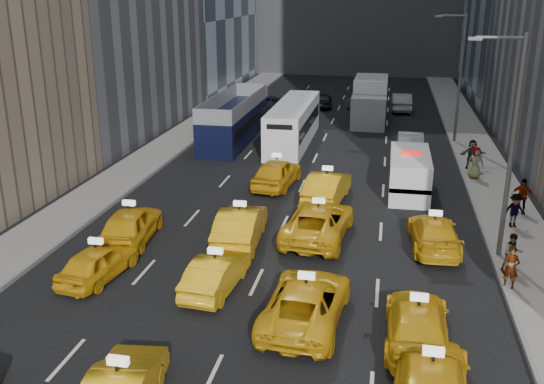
{
  "coord_description": "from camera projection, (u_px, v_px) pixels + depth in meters",
  "views": [
    {
      "loc": [
        4.47,
        -12.09,
        10.48
      ],
      "look_at": [
        -0.32,
        12.75,
        2.0
      ],
      "focal_mm": 40.0,
      "sensor_mm": 36.0,
      "label": 1
    }
  ],
  "objects": [
    {
      "name": "city_bus",
      "position": [
        293.0,
        123.0,
        42.99
      ],
      "size": [
        3.62,
        11.42,
        2.9
      ],
      "rotation": [
        0.0,
        0.0,
        0.12
      ],
      "color": "white",
      "rests_on": "ground"
    },
    {
      "name": "pedestrian_1",
      "position": [
        513.0,
        253.0,
        23.12
      ],
      "size": [
        0.8,
        0.52,
        1.55
      ],
      "primitive_type": "imported",
      "rotation": [
        0.0,
        0.0,
        0.15
      ],
      "color": "gray",
      "rests_on": "sidewalk_east"
    },
    {
      "name": "sidewalk_west",
      "position": [
        158.0,
        153.0,
        40.53
      ],
      "size": [
        3.0,
        90.0,
        0.15
      ],
      "primitive_type": "cube",
      "color": "gray",
      "rests_on": "ground"
    },
    {
      "name": "pedestrian_4",
      "position": [
        475.0,
        162.0,
        34.66
      ],
      "size": [
        0.95,
        0.6,
        1.84
      ],
      "primitive_type": "imported",
      "rotation": [
        0.0,
        0.0,
        0.12
      ],
      "color": "gray",
      "rests_on": "sidewalk_east"
    },
    {
      "name": "sidewalk_east",
      "position": [
        485.0,
        170.0,
        36.76
      ],
      "size": [
        3.0,
        90.0,
        0.15
      ],
      "primitive_type": "cube",
      "color": "gray",
      "rests_on": "ground"
    },
    {
      "name": "taxi_10",
      "position": [
        306.0,
        302.0,
        19.9
      ],
      "size": [
        2.76,
        5.4,
        1.46
      ],
      "primitive_type": "imported",
      "rotation": [
        0.0,
        0.0,
        3.08
      ],
      "color": "gold",
      "rests_on": "ground"
    },
    {
      "name": "streetlight_near",
      "position": [
        510.0,
        141.0,
        23.35
      ],
      "size": [
        2.15,
        0.22,
        9.0
      ],
      "color": "#595B60",
      "rests_on": "ground"
    },
    {
      "name": "pedestrian_2",
      "position": [
        515.0,
        210.0,
        27.48
      ],
      "size": [
        1.12,
        0.74,
        1.6
      ],
      "primitive_type": "imported",
      "rotation": [
        0.0,
        0.0,
        0.33
      ],
      "color": "gray",
      "rests_on": "sidewalk_east"
    },
    {
      "name": "curb_west",
      "position": [
        178.0,
        154.0,
        40.26
      ],
      "size": [
        0.15,
        90.0,
        0.18
      ],
      "primitive_type": "cube",
      "color": "slate",
      "rests_on": "ground"
    },
    {
      "name": "misc_car_1",
      "position": [
        269.0,
        103.0,
        54.96
      ],
      "size": [
        2.84,
        5.23,
        1.39
      ],
      "primitive_type": "imported",
      "rotation": [
        0.0,
        0.0,
        3.03
      ],
      "color": "black",
      "rests_on": "ground"
    },
    {
      "name": "taxi_16",
      "position": [
        277.0,
        173.0,
        33.67
      ],
      "size": [
        2.42,
        4.86,
        1.59
      ],
      "primitive_type": "imported",
      "rotation": [
        0.0,
        0.0,
        3.02
      ],
      "color": "gold",
      "rests_on": "ground"
    },
    {
      "name": "streetlight_far",
      "position": [
        459.0,
        74.0,
        41.97
      ],
      "size": [
        2.15,
        0.22,
        9.0
      ],
      "color": "#595B60",
      "rests_on": "ground"
    },
    {
      "name": "pedestrian_5",
      "position": [
        472.0,
        154.0,
        36.56
      ],
      "size": [
        1.7,
        0.91,
        1.76
      ],
      "primitive_type": "imported",
      "rotation": [
        0.0,
        0.0,
        0.29
      ],
      "color": "gray",
      "rests_on": "sidewalk_east"
    },
    {
      "name": "taxi_17",
      "position": [
        327.0,
        187.0,
        31.26
      ],
      "size": [
        2.23,
        4.97,
        1.58
      ],
      "primitive_type": "imported",
      "rotation": [
        0.0,
        0.0,
        3.02
      ],
      "color": "gold",
      "rests_on": "ground"
    },
    {
      "name": "taxi_8",
      "position": [
        98.0,
        262.0,
        22.92
      ],
      "size": [
        2.08,
        4.07,
        1.33
      ],
      "primitive_type": "imported",
      "rotation": [
        0.0,
        0.0,
        3.01
      ],
      "color": "gold",
      "rests_on": "ground"
    },
    {
      "name": "pedestrian_0",
      "position": [
        511.0,
        267.0,
        21.87
      ],
      "size": [
        0.68,
        0.58,
        1.59
      ],
      "primitive_type": "imported",
      "rotation": [
        0.0,
        0.0,
        -0.43
      ],
      "color": "gray",
      "rests_on": "sidewalk_east"
    },
    {
      "name": "pedestrian_3",
      "position": [
        522.0,
        196.0,
        29.21
      ],
      "size": [
        1.11,
        0.76,
        1.73
      ],
      "primitive_type": "imported",
      "rotation": [
        0.0,
        0.0,
        -0.32
      ],
      "color": "gray",
      "rests_on": "sidewalk_east"
    },
    {
      "name": "taxi_14",
      "position": [
        318.0,
        222.0,
        26.65
      ],
      "size": [
        2.99,
        5.72,
        1.54
      ],
      "primitive_type": "imported",
      "rotation": [
        0.0,
        0.0,
        3.06
      ],
      "color": "gold",
      "rests_on": "ground"
    },
    {
      "name": "misc_car_3",
      "position": [
        323.0,
        100.0,
        56.36
      ],
      "size": [
        1.91,
        4.15,
        1.38
      ],
      "primitive_type": "imported",
      "rotation": [
        0.0,
        0.0,
        3.21
      ],
      "color": "black",
      "rests_on": "ground"
    },
    {
      "name": "misc_car_4",
      "position": [
        401.0,
        102.0,
        54.79
      ],
      "size": [
        1.91,
        4.95,
        1.61
      ],
      "primitive_type": "imported",
      "rotation": [
        0.0,
        0.0,
        3.18
      ],
      "color": "#94989B",
      "rests_on": "ground"
    },
    {
      "name": "taxi_7",
      "position": [
        430.0,
        382.0,
        15.84
      ],
      "size": [
        2.31,
        5.06,
        1.44
      ],
      "primitive_type": "imported",
      "rotation": [
        0.0,
        0.0,
        3.08
      ],
      "color": "gold",
      "rests_on": "ground"
    },
    {
      "name": "curb_east",
      "position": [
        460.0,
        168.0,
        37.01
      ],
      "size": [
        0.15,
        90.0,
        0.18
      ],
      "primitive_type": "cube",
      "color": "slate",
      "rests_on": "ground"
    },
    {
      "name": "nypd_van",
      "position": [
        409.0,
        174.0,
        32.53
      ],
      "size": [
        2.52,
        5.57,
        2.32
      ],
      "rotation": [
        0.0,
        0.0,
        0.08
      ],
      "color": "white",
      "rests_on": "ground"
    },
    {
      "name": "taxi_9",
      "position": [
        216.0,
        273.0,
        22.06
      ],
      "size": [
        1.75,
        4.14,
        1.33
      ],
      "primitive_type": "imported",
      "rotation": [
        0.0,
        0.0,
        3.06
      ],
      "color": "gold",
      "rests_on": "ground"
    },
    {
      "name": "box_truck",
      "position": [
        370.0,
        101.0,
        49.85
      ],
      "size": [
        3.56,
        8.04,
        3.56
      ],
      "rotation": [
        0.0,
        0.0,
        0.12
      ],
      "color": "silver",
      "rests_on": "ground"
    },
    {
      "name": "taxi_13",
      "position": [
        240.0,
        226.0,
        26.09
      ],
      "size": [
        1.99,
        4.97,
        1.61
      ],
      "primitive_type": "imported",
      "rotation": [
        0.0,
        0.0,
        3.2
      ],
      "color": "gold",
      "rests_on": "ground"
    },
    {
      "name": "misc_car_0",
      "position": [
        410.0,
        143.0,
        40.35
      ],
      "size": [
        1.65,
        4.68,
        1.54
      ],
      "primitive_type": "imported",
      "rotation": [
        0.0,
        0.0,
        3.14
      ],
      "color": "#B6B9BE",
      "rests_on": "ground"
    },
    {
      "name": "taxi_11",
      "position": [
        417.0,
        323.0,
        18.68
      ],
      "size": [
        1.98,
        4.78,
        1.38
      ],
      "primitive_type": "imported",
      "rotation": [
        0.0,
        0.0,
        3.13
      ],
      "color": "gold",
      "rests_on": "ground"
    },
    {
      "name": "taxi_12",
      "position": [
        131.0,
        225.0,
        26.24
      ],
      "size": [
        2.31,
        4.8,
        1.58
      ],
      "primitive_type": "imported",
      "rotation": [
        0.0,
        0.0,
        3.24
      ],
      "color": "gold",
      "rests_on": "ground"
    },
    {
      "name": "double_decker",
      "position": [
        235.0,
        118.0,
        43.75
      ],
      "size": [
        3.36,
        11.44,
        3.28
      ],
      "rotation": [
        0.0,
        0.0,
        0.07
      ],
      "color": "black",
      "rests_on": "ground"
    },
    {
      "name": "taxi_15",
      "position": [
        434.0,
        233.0,
        25.63
      ],
      "size": [
        2.2,
        4.82,
        1.37
      ],
      "primitive_type": "imported",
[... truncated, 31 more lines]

